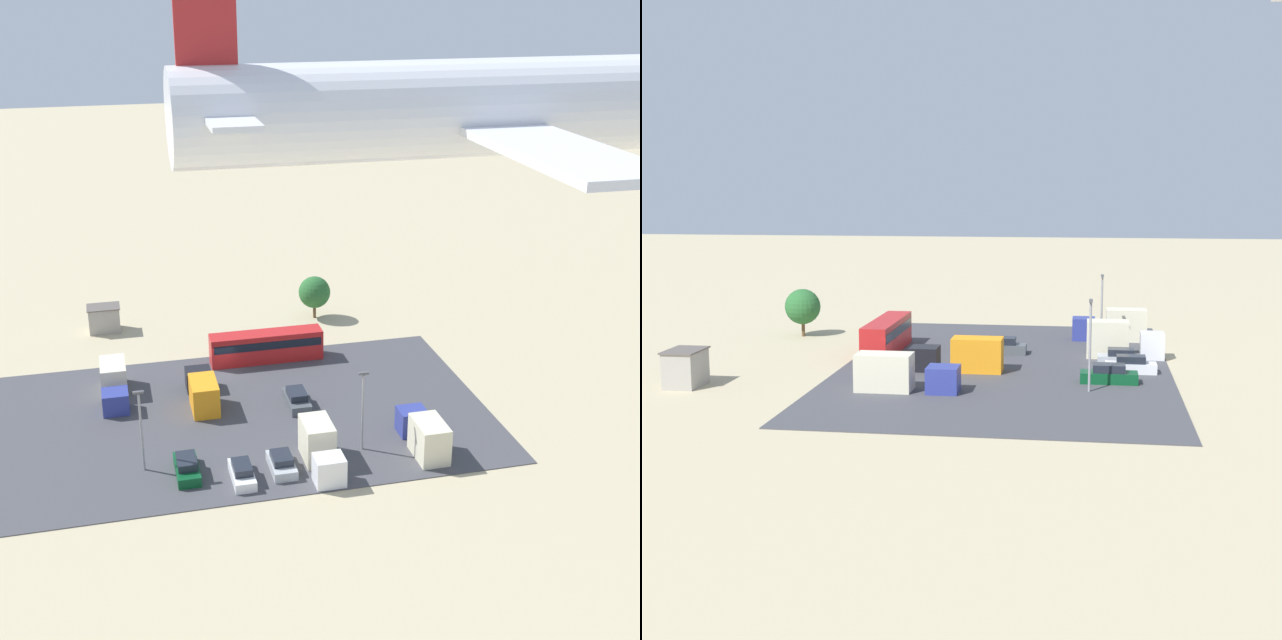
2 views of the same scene
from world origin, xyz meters
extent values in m
plane|color=tan|center=(0.00, 0.00, 0.00)|extent=(400.00, 400.00, 0.00)
cube|color=#424247|center=(0.00, 10.18, 0.04)|extent=(46.40, 28.88, 0.08)
cube|color=#9E998E|center=(11.71, -14.81, 1.45)|extent=(3.49, 2.54, 2.91)
cube|color=#59514C|center=(11.71, -14.81, 2.97)|extent=(3.73, 2.78, 0.12)
cube|color=red|center=(-4.87, -1.91, 1.67)|extent=(11.97, 2.46, 3.19)
cube|color=black|center=(-4.87, -1.91, 2.25)|extent=(11.50, 2.50, 0.89)
cube|color=#ADB2B7|center=(-1.87, 20.40, 0.50)|extent=(1.96, 4.14, 0.84)
cube|color=#1E232D|center=(-1.87, 20.40, 1.23)|extent=(1.65, 2.32, 0.62)
cube|color=#0C4723|center=(5.90, 19.19, 0.53)|extent=(1.91, 4.69, 0.90)
cube|color=#1E232D|center=(5.90, 19.19, 1.31)|extent=(1.60, 2.63, 0.66)
cube|color=#4C5156|center=(-5.70, 9.23, 0.54)|extent=(1.97, 4.69, 0.91)
cube|color=#1E232D|center=(-5.70, 9.23, 1.32)|extent=(1.65, 2.62, 0.67)
cube|color=silver|center=(1.60, 21.14, 0.51)|extent=(1.76, 4.41, 0.87)
cube|color=#1E232D|center=(1.60, 21.14, 1.27)|extent=(1.48, 2.47, 0.64)
cube|color=silver|center=(-5.21, 23.39, 1.30)|extent=(2.46, 2.19, 2.43)
cube|color=beige|center=(-5.21, 19.26, 1.82)|extent=(2.46, 3.89, 3.47)
cube|color=navy|center=(-14.59, 16.96, 1.24)|extent=(2.49, 2.33, 2.32)
cube|color=beige|center=(-14.59, 21.36, 1.74)|extent=(2.49, 4.14, 3.32)
cube|color=navy|center=(11.20, 6.26, 1.12)|extent=(2.47, 2.49, 2.08)
cube|color=beige|center=(11.20, 1.55, 1.56)|extent=(2.47, 4.43, 2.96)
cube|color=black|center=(3.01, 3.27, 1.12)|extent=(2.49, 2.46, 2.08)
cube|color=orange|center=(3.01, 7.92, 1.57)|extent=(2.49, 4.38, 2.97)
cylinder|color=brown|center=(-12.88, -13.00, 0.91)|extent=(0.36, 0.36, 1.81)
sphere|color=#28602D|center=(-12.88, -13.00, 3.24)|extent=(3.80, 3.80, 3.80)
cylinder|color=gray|center=(-9.40, 18.71, 3.64)|extent=(0.20, 0.20, 7.11)
cube|color=#4C4C51|center=(-9.40, 18.71, 7.37)|extent=(0.90, 0.28, 0.20)
cylinder|color=gray|center=(9.31, 17.59, 3.59)|extent=(0.20, 0.20, 7.03)
cube|color=#4C4C51|center=(9.31, 17.59, 7.29)|extent=(0.90, 0.28, 0.20)
camera|label=1|loc=(10.79, 84.00, 39.36)|focal=50.00mm
camera|label=2|loc=(78.46, 17.36, 16.18)|focal=50.00mm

